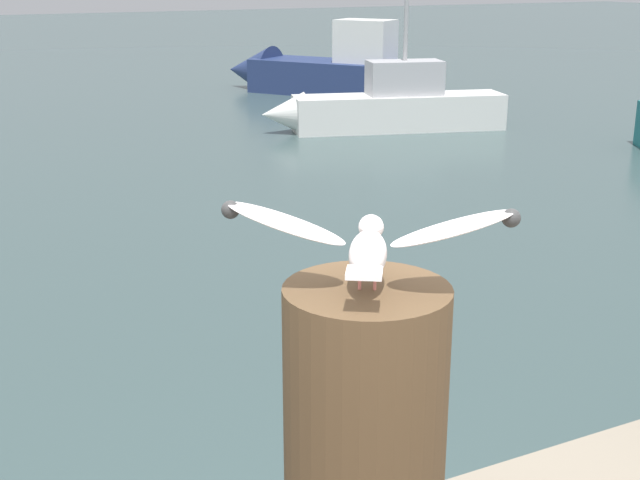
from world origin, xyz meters
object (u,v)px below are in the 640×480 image
mooring_post (365,438)px  boat_white (383,106)px  seagull (368,241)px  boat_navy (322,72)px

mooring_post → boat_white: bearing=58.7°
mooring_post → seagull: (0.00, 0.00, 0.52)m
mooring_post → boat_white: boat_white is taller
mooring_post → boat_navy: size_ratio=0.15×
boat_navy → mooring_post: bearing=-116.8°
boat_white → seagull: bearing=-121.3°
boat_navy → boat_white: (-1.28, -5.06, -0.07)m
mooring_post → boat_navy: (8.83, 17.49, -1.32)m
boat_navy → boat_white: 5.22m
seagull → boat_white: size_ratio=0.13×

